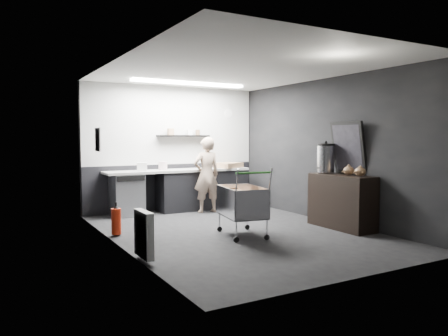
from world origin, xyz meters
TOP-DOWN VIEW (x-y plane):
  - floor at (0.00, 0.00)m, footprint 5.50×5.50m
  - ceiling at (0.00, 0.00)m, footprint 5.50×5.50m
  - wall_back at (0.00, 2.75)m, footprint 5.50×0.00m
  - wall_front at (0.00, -2.75)m, footprint 5.50×0.00m
  - wall_left at (-2.00, 0.00)m, footprint 0.00×5.50m
  - wall_right at (2.00, 0.00)m, footprint 0.00×5.50m
  - kitchen_wall_panel at (0.00, 2.73)m, footprint 3.95×0.02m
  - dado_panel at (0.00, 2.73)m, footprint 3.95×0.02m
  - floating_shelf at (0.20, 2.62)m, footprint 1.20×0.22m
  - wall_clock at (1.40, 2.72)m, footprint 0.20×0.03m
  - poster at (-1.98, 1.30)m, footprint 0.02×0.30m
  - poster_red_band at (-1.98, 1.30)m, footprint 0.02×0.22m
  - radiator at (-1.94, -0.90)m, footprint 0.10×0.50m
  - ceiling_strip at (0.00, 1.85)m, footprint 2.40×0.20m
  - prep_counter at (0.14, 2.42)m, footprint 3.20×0.61m
  - person at (0.44, 1.97)m, footprint 0.61×0.42m
  - shopping_cart at (-0.08, -0.28)m, footprint 0.75×1.07m
  - sideboard at (1.76, -0.61)m, footprint 0.53×1.25m
  - fire_extinguisher at (-1.85, 0.71)m, footprint 0.16×0.16m
  - cardboard_box at (1.20, 2.37)m, footprint 0.69×0.61m
  - pink_tub at (-0.37, 2.42)m, footprint 0.18×0.18m
  - white_container at (-0.84, 2.37)m, footprint 0.24×0.21m

SIDE VIEW (x-z plane):
  - floor at x=0.00m, z-range 0.00..0.00m
  - fire_extinguisher at x=-1.85m, z-range -0.01..0.51m
  - radiator at x=-1.94m, z-range 0.05..0.65m
  - prep_counter at x=0.14m, z-range 0.01..0.91m
  - dado_panel at x=0.00m, z-range 0.00..1.00m
  - shopping_cart at x=-0.08m, z-range -0.02..1.05m
  - sideboard at x=1.76m, z-range -0.34..1.53m
  - person at x=0.44m, z-range 0.00..1.59m
  - cardboard_box at x=1.20m, z-range 0.90..1.01m
  - white_container at x=-0.84m, z-range 0.90..1.07m
  - pink_tub at x=-0.37m, z-range 0.90..1.08m
  - wall_back at x=0.00m, z-range -1.40..4.10m
  - wall_front at x=0.00m, z-range -1.40..4.10m
  - wall_left at x=-2.00m, z-range -1.40..4.10m
  - wall_right at x=2.00m, z-range -1.40..4.10m
  - poster at x=-1.98m, z-range 1.35..1.75m
  - floating_shelf at x=0.20m, z-range 1.60..1.64m
  - poster_red_band at x=-1.98m, z-range 1.57..1.67m
  - kitchen_wall_panel at x=0.00m, z-range 1.00..2.70m
  - wall_clock at x=1.40m, z-range 2.05..2.25m
  - ceiling_strip at x=0.00m, z-range 2.65..2.69m
  - ceiling at x=0.00m, z-range 2.70..2.70m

